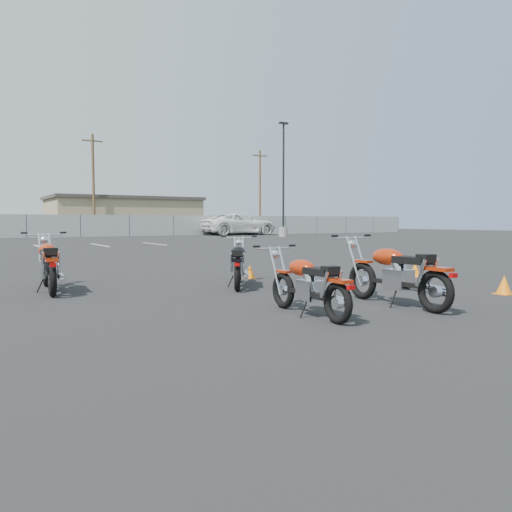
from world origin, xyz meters
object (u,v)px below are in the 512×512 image
motorcycle_second_black (238,264)px  motorcycle_third_red (309,285)px  motorcycle_rear_red (397,274)px  white_van (240,218)px  motorcycle_front_red (49,265)px

motorcycle_second_black → motorcycle_third_red: bearing=-101.1°
motorcycle_rear_red → white_van: (16.60, 35.23, 1.08)m
motorcycle_second_black → white_van: white_van is taller
motorcycle_second_black → motorcycle_front_red: bearing=160.7°
motorcycle_third_red → white_van: size_ratio=0.23×
motorcycle_rear_red → white_van: 38.96m
motorcycle_front_red → motorcycle_second_black: (3.27, -1.15, -0.04)m
motorcycle_rear_red → white_van: size_ratio=0.26×
motorcycle_front_red → white_van: bearing=56.0°
motorcycle_rear_red → motorcycle_third_red: bearing=178.7°
motorcycle_front_red → motorcycle_rear_red: (4.27, -4.29, -0.01)m
motorcycle_second_black → white_van: size_ratio=0.23×
motorcycle_third_red → motorcycle_rear_red: bearing=-1.3°
motorcycle_third_red → motorcycle_rear_red: motorcycle_rear_red is taller
white_van → motorcycle_front_red: bearing=144.3°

